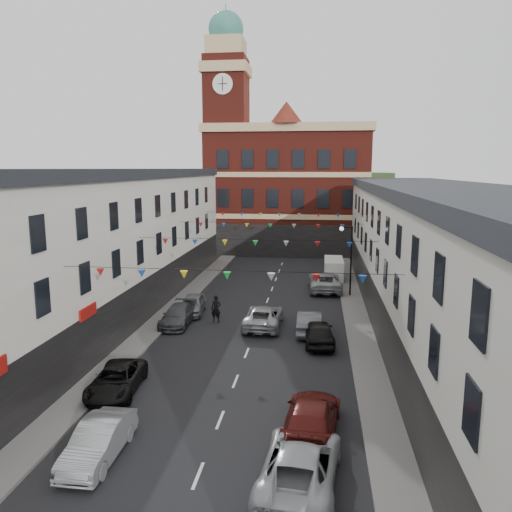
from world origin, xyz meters
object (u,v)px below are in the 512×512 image
at_px(car_left_c, 116,380).
at_px(car_right_f, 325,281).
at_px(moving_car, 264,316).
at_px(car_left_b, 98,441).
at_px(car_left_d, 178,315).
at_px(white_van, 334,269).
at_px(pedestrian, 216,309).
at_px(car_right_b, 300,464).
at_px(car_right_e, 310,322).
at_px(street_lamp, 348,251).
at_px(car_right_c, 312,417).
at_px(car_left_e, 193,304).
at_px(car_right_d, 319,332).

relative_size(car_left_c, car_right_f, 0.77).
bearing_deg(moving_car, car_left_b, 75.58).
xyz_separation_m(car_left_c, car_left_d, (0.00, 10.73, 0.03)).
relative_size(car_right_f, white_van, 1.30).
distance_m(car_left_d, pedestrian, 2.68).
height_order(car_right_f, moving_car, car_right_f).
bearing_deg(car_left_b, car_right_b, -4.91).
distance_m(car_left_d, car_right_e, 9.11).
distance_m(street_lamp, car_right_c, 23.07).
xyz_separation_m(car_left_e, car_right_b, (8.78, -19.61, 0.06)).
distance_m(car_right_d, moving_car, 4.81).
distance_m(car_right_d, car_right_e, 2.26).
height_order(car_right_b, car_right_c, car_right_b).
relative_size(car_left_b, car_right_e, 0.95).
bearing_deg(white_van, car_right_e, -97.13).
relative_size(car_left_e, car_right_e, 0.93).
xyz_separation_m(car_left_b, car_left_d, (-1.57, 16.18, -0.04)).
relative_size(car_left_c, car_right_c, 0.87).
distance_m(car_right_b, car_right_e, 16.31).
height_order(street_lamp, car_right_b, street_lamp).
distance_m(street_lamp, car_right_d, 12.56).
relative_size(car_right_e, moving_car, 0.85).
relative_size(car_right_e, car_right_f, 0.76).
bearing_deg(car_left_e, car_left_c, -96.25).
xyz_separation_m(moving_car, pedestrian, (-3.43, 0.59, 0.23)).
bearing_deg(car_right_e, street_lamp, -106.22).
relative_size(car_right_f, moving_car, 1.12).
bearing_deg(car_left_c, car_right_b, -38.92).
relative_size(car_right_b, white_van, 1.21).
height_order(car_right_b, car_right_d, car_right_b).
xyz_separation_m(moving_car, white_van, (5.17, 15.59, 0.28)).
distance_m(street_lamp, car_left_c, 23.55).
xyz_separation_m(car_right_b, white_van, (2.00, 32.72, 0.25)).
height_order(car_left_d, moving_car, moving_car).
bearing_deg(street_lamp, car_left_e, -151.22).
relative_size(car_left_c, car_left_d, 1.00).
bearing_deg(car_left_b, car_right_c, 18.99).
bearing_deg(car_right_d, pedestrian, -31.93).
height_order(car_left_b, car_right_d, car_right_d).
height_order(car_right_b, car_right_e, car_right_b).
relative_size(car_left_d, car_right_b, 0.83).
distance_m(car_right_c, white_van, 29.41).
xyz_separation_m(car_left_b, car_right_d, (8.11, 13.49, 0.05)).
bearing_deg(car_right_b, car_right_d, -87.04).
bearing_deg(car_left_e, car_left_b, -91.11).
bearing_deg(pedestrian, moving_car, -4.33).
height_order(car_left_e, car_right_e, car_right_e).
bearing_deg(car_right_f, car_left_c, 62.41).
relative_size(car_left_e, pedestrian, 2.15).
bearing_deg(car_right_b, car_left_e, -60.55).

